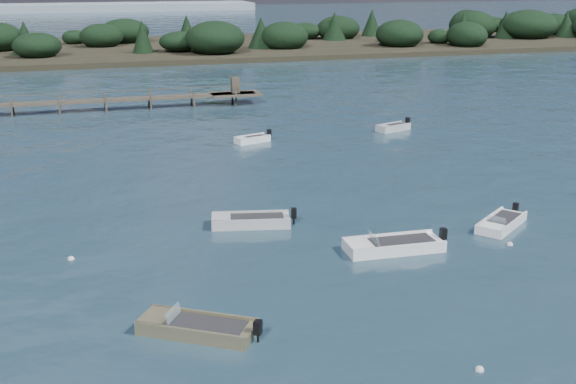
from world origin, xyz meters
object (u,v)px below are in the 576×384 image
object	(u,v)px
dinghy_mid_white_a	(393,247)
tender_far_grey_b	(393,129)
tender_far_white	(252,140)
dinghy_near_olive	(197,330)
dinghy_mid_white_b	(501,224)
dinghy_mid_grey	(251,223)

from	to	relation	value
dinghy_mid_white_a	tender_far_grey_b	world-z (taller)	dinghy_mid_white_a
tender_far_white	dinghy_near_olive	distance (m)	31.51
tender_far_white	tender_far_grey_b	world-z (taller)	tender_far_grey_b
dinghy_mid_white_a	dinghy_near_olive	xyz separation A→B (m)	(-10.65, -5.58, -0.01)
tender_far_white	dinghy_near_olive	bearing A→B (deg)	-107.91
dinghy_mid_white_b	dinghy_mid_grey	bearing A→B (deg)	162.22
dinghy_near_olive	dinghy_mid_white_a	bearing A→B (deg)	27.64
dinghy_mid_white_b	dinghy_near_olive	distance (m)	18.93
dinghy_near_olive	tender_far_grey_b	distance (m)	37.99
tender_far_grey_b	tender_far_white	bearing A→B (deg)	-176.38
dinghy_mid_grey	dinghy_mid_white_b	bearing A→B (deg)	-17.78
tender_far_grey_b	dinghy_mid_grey	bearing A→B (deg)	-131.49
dinghy_mid_white_b	dinghy_near_olive	xyz separation A→B (m)	(-17.59, -7.00, 0.02)
dinghy_mid_white_a	dinghy_mid_grey	xyz separation A→B (m)	(-5.80, 5.51, -0.00)
dinghy_near_olive	tender_far_grey_b	bearing A→B (deg)	54.12
dinghy_near_olive	tender_far_grey_b	world-z (taller)	dinghy_near_olive
tender_far_grey_b	dinghy_mid_white_b	bearing A→B (deg)	-101.13
tender_far_white	dinghy_mid_white_a	bearing A→B (deg)	-87.74
dinghy_mid_white_a	tender_far_grey_b	bearing A→B (deg)	65.25
tender_far_white	dinghy_mid_grey	bearing A→B (deg)	-104.36
tender_far_white	dinghy_mid_white_a	size ratio (longest dim) A/B	0.62
dinghy_mid_grey	dinghy_near_olive	size ratio (longest dim) A/B	1.02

